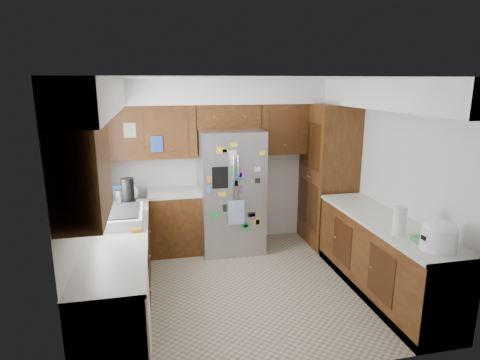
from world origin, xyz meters
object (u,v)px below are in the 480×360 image
Objects in this scene: pantry at (328,175)px; fridge at (231,191)px; paper_towel at (400,221)px; rice_cooker at (439,234)px.

pantry is 1.51m from fridge.
paper_towel is (1.36, -2.12, 0.17)m from fridge.
pantry is 2.07m from paper_towel.
rice_cooker is (-0.00, -2.49, -0.00)m from pantry.
pantry is 6.39× the size of rice_cooker.
rice_cooker is (1.50, -2.54, 0.17)m from fridge.
pantry is 2.49m from rice_cooker.
paper_towel reaches higher than rice_cooker.
fridge is 5.94× the size of paper_towel.
pantry is at bearing -2.06° from fridge.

